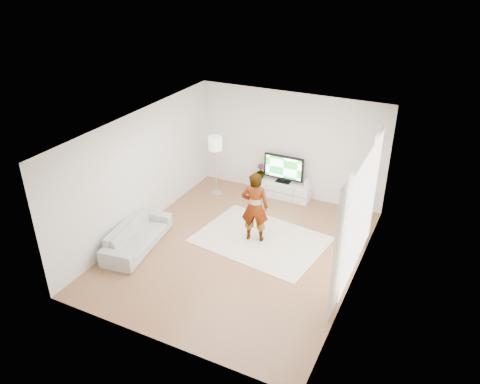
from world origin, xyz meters
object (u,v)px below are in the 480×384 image
at_px(television, 284,168).
at_px(rug, 260,239).
at_px(player, 255,207).
at_px(media_console, 282,190).
at_px(floor_lamp, 215,146).
at_px(sofa, 137,236).

xyz_separation_m(television, rug, (0.33, -2.20, -0.83)).
relative_size(rug, player, 1.68).
relative_size(media_console, rug, 0.54).
relative_size(rug, floor_lamp, 1.72).
relative_size(television, rug, 0.38).
distance_m(media_console, sofa, 4.14).
height_order(player, sofa, player).
xyz_separation_m(rug, player, (-0.14, -0.04, 0.84)).
bearing_deg(television, floor_lamp, -159.56).
xyz_separation_m(rug, sofa, (-2.34, -1.45, 0.28)).
distance_m(television, sofa, 4.20).
distance_m(rug, floor_lamp, 2.89).
bearing_deg(floor_lamp, rug, -38.17).
distance_m(television, player, 2.25).
xyz_separation_m(sofa, floor_lamp, (0.34, 3.02, 1.10)).
distance_m(player, sofa, 2.67).
height_order(television, player, player).
xyz_separation_m(television, player, (0.19, -2.24, 0.01)).
distance_m(media_console, player, 2.31).
distance_m(media_console, rug, 2.20).
relative_size(media_console, sofa, 0.78).
distance_m(media_console, television, 0.62).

